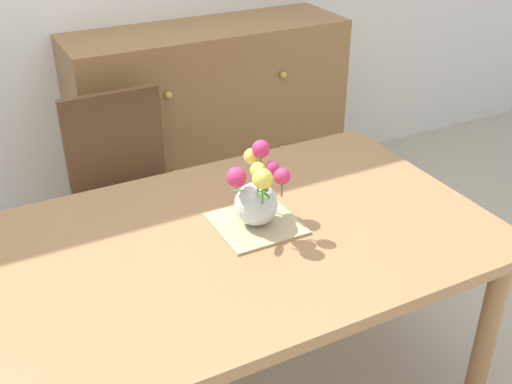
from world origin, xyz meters
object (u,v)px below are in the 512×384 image
Objects in this scene: chair_far at (126,185)px; dresser at (211,122)px; dining_table at (246,256)px; flower_vase at (257,193)px.

chair_far is 0.78m from dresser.
dining_table is 6.29× the size of flower_vase.
chair_far is at bearing 103.97° from flower_vase.
chair_far is at bearing 99.90° from dining_table.
chair_far is 0.89m from flower_vase.
flower_vase is at bearing -107.35° from dresser.
dresser is (0.61, 0.49, -0.02)m from chair_far.
chair_far reaches higher than dining_table.
flower_vase reaches higher than dining_table.
dresser is at bearing 70.87° from dining_table.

